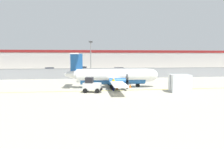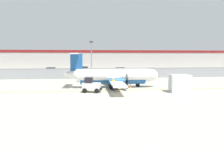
{
  "view_description": "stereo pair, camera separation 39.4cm",
  "coord_description": "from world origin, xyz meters",
  "px_view_note": "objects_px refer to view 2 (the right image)",
  "views": [
    {
      "loc": [
        -4.39,
        -26.14,
        4.46
      ],
      "look_at": [
        -0.03,
        5.67,
        1.8
      ],
      "focal_mm": 35.0,
      "sensor_mm": 36.0,
      "label": 1
    },
    {
      "loc": [
        -4.0,
        -26.19,
        4.46
      ],
      "look_at": [
        -0.03,
        5.67,
        1.8
      ],
      "focal_mm": 35.0,
      "sensor_mm": 36.0,
      "label": 2
    }
  ],
  "objects_px": {
    "traffic_cone_near_left": "(117,87)",
    "apron_light_pole": "(91,57)",
    "baggage_tug": "(91,85)",
    "traffic_cone_far_right": "(130,85)",
    "commuter_airplane": "(114,76)",
    "traffic_cone_far_left": "(101,87)",
    "cargo_container": "(180,83)",
    "parked_car_2": "(120,70)",
    "parked_car_1": "(84,69)",
    "ground_crew_worker": "(113,84)",
    "traffic_cone_near_right": "(126,84)",
    "parked_car_0": "(51,70)",
    "parked_car_3": "(151,71)"
  },
  "relations": [
    {
      "from": "traffic_cone_near_right",
      "to": "parked_car_1",
      "type": "bearing_deg",
      "value": 101.98
    },
    {
      "from": "traffic_cone_far_left",
      "to": "parked_car_2",
      "type": "height_order",
      "value": "parked_car_2"
    },
    {
      "from": "traffic_cone_near_left",
      "to": "cargo_container",
      "type": "bearing_deg",
      "value": -23.16
    },
    {
      "from": "commuter_airplane",
      "to": "parked_car_2",
      "type": "distance_m",
      "value": 24.38
    },
    {
      "from": "traffic_cone_near_right",
      "to": "apron_light_pole",
      "type": "bearing_deg",
      "value": 118.34
    },
    {
      "from": "parked_car_1",
      "to": "parked_car_2",
      "type": "relative_size",
      "value": 1.03
    },
    {
      "from": "traffic_cone_far_right",
      "to": "commuter_airplane",
      "type": "bearing_deg",
      "value": 169.09
    },
    {
      "from": "parked_car_3",
      "to": "traffic_cone_far_right",
      "type": "bearing_deg",
      "value": -111.84
    },
    {
      "from": "parked_car_3",
      "to": "apron_light_pole",
      "type": "xyz_separation_m",
      "value": [
        -14.99,
        -11.12,
        3.41
      ]
    },
    {
      "from": "commuter_airplane",
      "to": "traffic_cone_far_left",
      "type": "height_order",
      "value": "commuter_airplane"
    },
    {
      "from": "parked_car_1",
      "to": "ground_crew_worker",
      "type": "bearing_deg",
      "value": -76.95
    },
    {
      "from": "traffic_cone_near_left",
      "to": "traffic_cone_far_left",
      "type": "bearing_deg",
      "value": 163.77
    },
    {
      "from": "cargo_container",
      "to": "traffic_cone_near_right",
      "type": "xyz_separation_m",
      "value": [
        -5.68,
        5.76,
        -0.79
      ]
    },
    {
      "from": "parked_car_0",
      "to": "parked_car_2",
      "type": "distance_m",
      "value": 17.66
    },
    {
      "from": "baggage_tug",
      "to": "traffic_cone_far_right",
      "type": "distance_m",
      "value": 6.61
    },
    {
      "from": "parked_car_1",
      "to": "parked_car_2",
      "type": "bearing_deg",
      "value": -28.78
    },
    {
      "from": "traffic_cone_far_right",
      "to": "baggage_tug",
      "type": "bearing_deg",
      "value": -148.97
    },
    {
      "from": "commuter_airplane",
      "to": "parked_car_0",
      "type": "height_order",
      "value": "commuter_airplane"
    },
    {
      "from": "traffic_cone_far_left",
      "to": "traffic_cone_near_right",
      "type": "bearing_deg",
      "value": 25.91
    },
    {
      "from": "parked_car_2",
      "to": "traffic_cone_far_right",
      "type": "bearing_deg",
      "value": 83.63
    },
    {
      "from": "traffic_cone_near_right",
      "to": "apron_light_pole",
      "type": "height_order",
      "value": "apron_light_pole"
    },
    {
      "from": "ground_crew_worker",
      "to": "parked_car_1",
      "type": "xyz_separation_m",
      "value": [
        -3.8,
        33.28,
        -0.06
      ]
    },
    {
      "from": "traffic_cone_near_left",
      "to": "apron_light_pole",
      "type": "relative_size",
      "value": 0.09
    },
    {
      "from": "parked_car_2",
      "to": "parked_car_0",
      "type": "bearing_deg",
      "value": -8.74
    },
    {
      "from": "traffic_cone_near_left",
      "to": "parked_car_2",
      "type": "bearing_deg",
      "value": 80.17
    },
    {
      "from": "traffic_cone_far_left",
      "to": "parked_car_3",
      "type": "xyz_separation_m",
      "value": [
        14.07,
        22.11,
        0.58
      ]
    },
    {
      "from": "traffic_cone_near_right",
      "to": "parked_car_2",
      "type": "relative_size",
      "value": 0.15
    },
    {
      "from": "baggage_tug",
      "to": "cargo_container",
      "type": "bearing_deg",
      "value": 7.61
    },
    {
      "from": "parked_car_3",
      "to": "parked_car_0",
      "type": "bearing_deg",
      "value": 170.5
    },
    {
      "from": "ground_crew_worker",
      "to": "parked_car_0",
      "type": "xyz_separation_m",
      "value": [
        -12.35,
        29.38,
        -0.06
      ]
    },
    {
      "from": "traffic_cone_far_left",
      "to": "parked_car_0",
      "type": "relative_size",
      "value": 0.15
    },
    {
      "from": "traffic_cone_far_left",
      "to": "traffic_cone_far_right",
      "type": "relative_size",
      "value": 1.0
    },
    {
      "from": "apron_light_pole",
      "to": "traffic_cone_far_right",
      "type": "bearing_deg",
      "value": -63.09
    },
    {
      "from": "commuter_airplane",
      "to": "parked_car_2",
      "type": "bearing_deg",
      "value": 81.15
    },
    {
      "from": "traffic_cone_near_left",
      "to": "traffic_cone_near_right",
      "type": "distance_m",
      "value": 3.13
    },
    {
      "from": "ground_crew_worker",
      "to": "apron_light_pole",
      "type": "bearing_deg",
      "value": 124.75
    },
    {
      "from": "commuter_airplane",
      "to": "cargo_container",
      "type": "height_order",
      "value": "commuter_airplane"
    },
    {
      "from": "cargo_container",
      "to": "parked_car_1",
      "type": "relative_size",
      "value": 0.61
    },
    {
      "from": "baggage_tug",
      "to": "traffic_cone_far_right",
      "type": "height_order",
      "value": "baggage_tug"
    },
    {
      "from": "ground_crew_worker",
      "to": "cargo_container",
      "type": "height_order",
      "value": "cargo_container"
    },
    {
      "from": "parked_car_1",
      "to": "parked_car_3",
      "type": "distance_m",
      "value": 18.85
    },
    {
      "from": "traffic_cone_near_right",
      "to": "parked_car_0",
      "type": "height_order",
      "value": "parked_car_0"
    },
    {
      "from": "commuter_airplane",
      "to": "cargo_container",
      "type": "xyz_separation_m",
      "value": [
        7.57,
        -5.02,
        -0.5
      ]
    },
    {
      "from": "cargo_container",
      "to": "traffic_cone_far_right",
      "type": "bearing_deg",
      "value": 147.01
    },
    {
      "from": "commuter_airplane",
      "to": "baggage_tug",
      "type": "height_order",
      "value": "commuter_airplane"
    },
    {
      "from": "commuter_airplane",
      "to": "parked_car_3",
      "type": "distance_m",
      "value": 24.13
    },
    {
      "from": "parked_car_1",
      "to": "parked_car_3",
      "type": "relative_size",
      "value": 1.02
    },
    {
      "from": "commuter_airplane",
      "to": "apron_light_pole",
      "type": "relative_size",
      "value": 2.21
    },
    {
      "from": "ground_crew_worker",
      "to": "traffic_cone_near_right",
      "type": "xyz_separation_m",
      "value": [
        2.47,
        3.76,
        -0.64
      ]
    },
    {
      "from": "baggage_tug",
      "to": "parked_car_0",
      "type": "distance_m",
      "value": 31.64
    }
  ]
}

